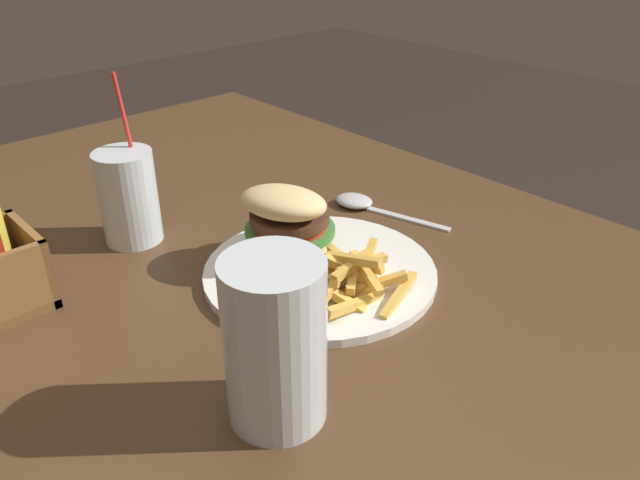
{
  "coord_description": "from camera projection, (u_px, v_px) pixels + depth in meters",
  "views": [
    {
      "loc": [
        -0.36,
        0.27,
        1.09
      ],
      "look_at": [
        0.08,
        -0.14,
        0.75
      ],
      "focal_mm": 35.0,
      "sensor_mm": 36.0,
      "label": 1
    }
  ],
  "objects": [
    {
      "name": "beer_glass",
      "position": [
        275.0,
        345.0,
        0.49
      ],
      "size": [
        0.08,
        0.08,
        0.15
      ],
      "color": "silver",
      "rests_on": "dining_table"
    },
    {
      "name": "dining_table",
      "position": [
        278.0,
        452.0,
        0.63
      ],
      "size": [
        1.55,
        1.03,
        0.7
      ],
      "color": "#4C331E",
      "rests_on": "ground_plane"
    },
    {
      "name": "meal_plate_near",
      "position": [
        306.0,
        248.0,
        0.71
      ],
      "size": [
        0.26,
        0.26,
        0.1
      ],
      "color": "white",
      "rests_on": "dining_table"
    },
    {
      "name": "spoon",
      "position": [
        359.0,
        202.0,
        0.87
      ],
      "size": [
        0.17,
        0.07,
        0.01
      ],
      "rotation": [
        0.0,
        0.0,
        0.26
      ],
      "color": "silver",
      "rests_on": "dining_table"
    },
    {
      "name": "juice_glass",
      "position": [
        129.0,
        201.0,
        0.76
      ],
      "size": [
        0.07,
        0.07,
        0.2
      ],
      "color": "silver",
      "rests_on": "dining_table"
    }
  ]
}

